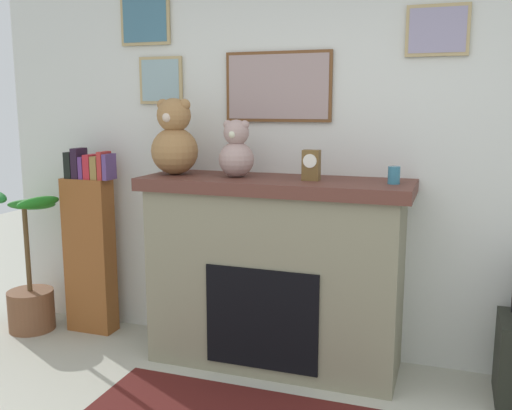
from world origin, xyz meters
TOP-DOWN VIEW (x-y plane):
  - back_wall at (-0.00, 2.00)m, footprint 5.20×0.15m
  - fireplace at (-0.39, 1.67)m, footprint 1.71×0.60m
  - bookshelf at (-1.85, 1.74)m, footprint 0.40×0.16m
  - potted_plant at (-2.29, 1.59)m, footprint 0.52×0.56m
  - candle_jar at (0.34, 1.65)m, footprint 0.07×0.07m
  - mantel_clock at (-0.15, 1.65)m, footprint 0.10×0.08m
  - teddy_bear_brown at (-1.08, 1.65)m, footprint 0.31×0.31m
  - teddy_bear_grey at (-0.64, 1.65)m, footprint 0.23×0.23m

SIDE VIEW (x-z plane):
  - potted_plant at x=-2.29m, z-range -0.21..0.86m
  - fireplace at x=-0.39m, z-range 0.01..1.23m
  - bookshelf at x=-1.85m, z-range -0.04..1.34m
  - candle_jar at x=0.34m, z-range 1.23..1.33m
  - back_wall at x=0.00m, z-range 0.01..2.61m
  - mantel_clock at x=-0.15m, z-range 1.23..1.41m
  - teddy_bear_grey at x=-0.64m, z-range 1.21..1.57m
  - teddy_bear_brown at x=-1.08m, z-range 1.20..1.70m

